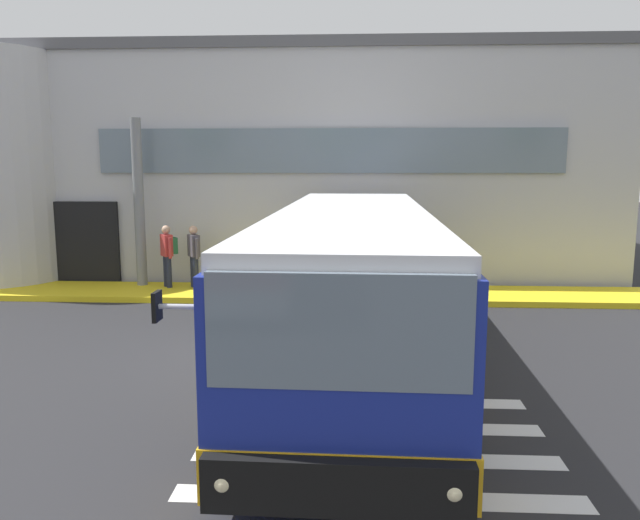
# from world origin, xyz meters

# --- Properties ---
(ground_plane) EXTENTS (80.00, 90.00, 0.02)m
(ground_plane) POSITION_xyz_m (0.00, 0.00, -0.01)
(ground_plane) COLOR #232326
(ground_plane) RESTS_ON ground
(bay_paint_stripes) EXTENTS (4.40, 3.96, 0.01)m
(bay_paint_stripes) POSITION_xyz_m (2.00, -4.20, 0.00)
(bay_paint_stripes) COLOR silver
(bay_paint_stripes) RESTS_ON ground
(terminal_building) EXTENTS (20.47, 13.80, 6.82)m
(terminal_building) POSITION_xyz_m (-0.67, 11.57, 3.40)
(terminal_building) COLOR #B7B7BC
(terminal_building) RESTS_ON ground
(boarding_curb) EXTENTS (22.67, 2.00, 0.15)m
(boarding_curb) POSITION_xyz_m (0.00, 4.80, 0.07)
(boarding_curb) COLOR yellow
(boarding_curb) RESTS_ON ground
(entry_support_column) EXTENTS (0.28, 0.28, 4.51)m
(entry_support_column) POSITION_xyz_m (-4.12, 5.40, 2.41)
(entry_support_column) COLOR slate
(entry_support_column) RESTS_ON boarding_curb
(bus_main_foreground) EXTENTS (3.24, 11.08, 2.70)m
(bus_main_foreground) POSITION_xyz_m (1.69, -0.55, 1.33)
(bus_main_foreground) COLOR navy
(bus_main_foreground) RESTS_ON ground
(passenger_near_column) EXTENTS (0.50, 0.52, 1.68)m
(passenger_near_column) POSITION_xyz_m (-3.29, 5.14, 1.11)
(passenger_near_column) COLOR #1E2338
(passenger_near_column) RESTS_ON boarding_curb
(passenger_by_doorway) EXTENTS (0.40, 0.50, 1.68)m
(passenger_by_doorway) POSITION_xyz_m (-2.57, 5.09, 1.08)
(passenger_by_doorway) COLOR #1E2338
(passenger_by_doorway) RESTS_ON boarding_curb
(safety_bollard_yellow) EXTENTS (0.18, 0.18, 0.90)m
(safety_bollard_yellow) POSITION_xyz_m (2.78, 3.60, 0.45)
(safety_bollard_yellow) COLOR yellow
(safety_bollard_yellow) RESTS_ON ground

